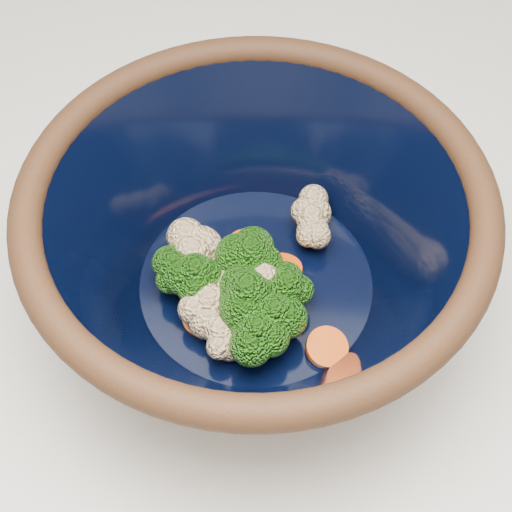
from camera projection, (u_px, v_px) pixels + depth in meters
name	position (u px, v px, depth m)	size (l,w,h in m)	color
mixing_bowl	(256.00, 245.00, 0.50)	(0.39, 0.39, 0.14)	black
vegetable_pile	(244.00, 283.00, 0.51)	(0.15, 0.15, 0.06)	#608442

